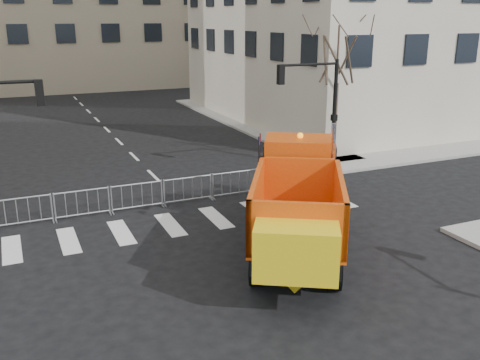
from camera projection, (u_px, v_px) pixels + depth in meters
name	position (u px, v px, depth m)	size (l,w,h in m)	color
ground	(263.00, 284.00, 15.23)	(120.00, 120.00, 0.00)	black
sidewalk_back	(175.00, 195.00, 22.64)	(64.00, 5.00, 0.15)	gray
traffic_light_right	(334.00, 116.00, 26.04)	(0.18, 0.18, 5.40)	black
crowd_barriers	(163.00, 193.00, 21.42)	(12.60, 0.60, 1.10)	#9EA0A5
street_tree	(336.00, 91.00, 26.88)	(3.00, 3.00, 7.50)	#382B21
plow_truck	(298.00, 199.00, 16.96)	(7.50, 10.14, 3.95)	black
cop_a	(273.00, 180.00, 21.75)	(0.69, 0.45, 1.88)	black
cop_b	(269.00, 174.00, 22.50)	(0.94, 0.73, 1.94)	black
cop_c	(297.00, 182.00, 21.81)	(0.99, 0.41, 1.69)	black
newspaper_box	(320.00, 174.00, 23.48)	(0.45, 0.40, 1.10)	#AA270D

